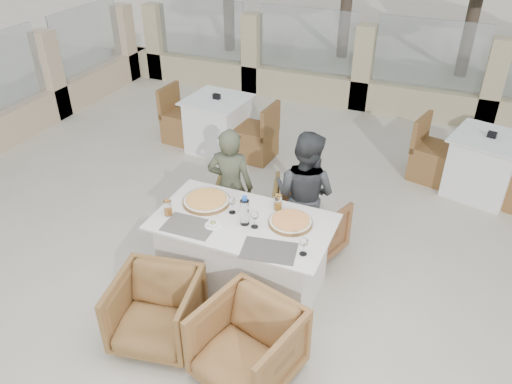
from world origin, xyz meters
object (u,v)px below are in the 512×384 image
at_px(wine_glass_centre, 232,204).
at_px(armchair_far_right, 306,227).
at_px(dining_table, 244,254).
at_px(bg_table_b, 483,166).
at_px(beer_glass_right, 278,202).
at_px(wine_glass_near, 255,218).
at_px(water_bottle, 245,210).
at_px(pizza_right, 290,221).
at_px(diner_left, 231,187).
at_px(beer_glass_left, 168,208).
at_px(olive_dish, 213,224).
at_px(pizza_left, 206,200).
at_px(armchair_far_left, 247,207).
at_px(armchair_near_right, 247,345).
at_px(wine_glass_corner, 304,245).
at_px(bg_table_a, 218,124).
at_px(diner_right, 304,195).
at_px(armchair_near_left, 156,311).

distance_m(wine_glass_centre, armchair_far_right, 0.99).
xyz_separation_m(dining_table, bg_table_b, (2.01, 2.68, 0.00)).
bearing_deg(beer_glass_right, dining_table, -126.73).
distance_m(wine_glass_near, bg_table_b, 3.35).
xyz_separation_m(water_bottle, beer_glass_right, (0.19, 0.33, -0.07)).
xyz_separation_m(pizza_right, diner_left, (-0.83, 0.52, -0.14)).
distance_m(water_bottle, beer_glass_left, 0.72).
xyz_separation_m(pizza_right, olive_dish, (-0.62, -0.29, -0.00)).
height_order(olive_dish, bg_table_b, olive_dish).
xyz_separation_m(dining_table, olive_dish, (-0.21, -0.17, 0.41)).
xyz_separation_m(dining_table, pizza_left, (-0.44, 0.14, 0.41)).
distance_m(armchair_far_left, armchair_far_right, 0.72).
bearing_deg(pizza_right, armchair_near_right, -87.93).
height_order(wine_glass_near, wine_glass_corner, same).
bearing_deg(armchair_far_left, bg_table_a, -70.73).
xyz_separation_m(wine_glass_corner, diner_left, (-1.07, 0.87, -0.20)).
bearing_deg(diner_left, pizza_right, 136.95).
relative_size(pizza_right, armchair_far_left, 0.57).
distance_m(pizza_left, armchair_near_right, 1.45).
bearing_deg(bg_table_b, wine_glass_near, -109.98).
distance_m(beer_glass_right, bg_table_a, 2.85).
relative_size(dining_table, wine_glass_near, 8.70).
height_order(armchair_far_right, diner_right, diner_right).
bearing_deg(wine_glass_corner, beer_glass_left, 177.35).
xyz_separation_m(wine_glass_corner, beer_glass_right, (-0.42, 0.53, -0.02)).
bearing_deg(dining_table, wine_glass_centre, 151.01).
height_order(beer_glass_right, armchair_far_right, beer_glass_right).
bearing_deg(pizza_right, armchair_near_left, -129.10).
relative_size(armchair_near_left, bg_table_a, 0.42).
xyz_separation_m(olive_dish, bg_table_b, (2.23, 2.85, -0.41)).
bearing_deg(diner_left, armchair_far_left, -127.18).
relative_size(pizza_left, diner_right, 0.33).
height_order(pizza_left, armchair_far_right, pizza_left).
bearing_deg(water_bottle, wine_glass_corner, -18.29).
bearing_deg(armchair_far_right, armchair_near_left, 83.59).
xyz_separation_m(pizza_right, beer_glass_left, (-1.07, -0.30, 0.05)).
height_order(diner_left, bg_table_a, diner_left).
bearing_deg(armchair_near_right, diner_left, 134.25).
height_order(dining_table, pizza_left, pizza_left).
bearing_deg(armchair_far_left, beer_glass_left, 55.69).
distance_m(armchair_near_left, bg_table_a, 3.56).
bearing_deg(water_bottle, armchair_far_right, 65.33).
height_order(dining_table, armchair_near_right, dining_table).
distance_m(dining_table, armchair_near_right, 1.03).
relative_size(armchair_far_left, diner_left, 0.52).
height_order(wine_glass_centre, beer_glass_left, wine_glass_centre).
height_order(pizza_right, wine_glass_centre, wine_glass_centre).
distance_m(pizza_left, beer_glass_left, 0.39).
height_order(wine_glass_corner, armchair_far_left, wine_glass_corner).
height_order(pizza_left, bg_table_b, pizza_left).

